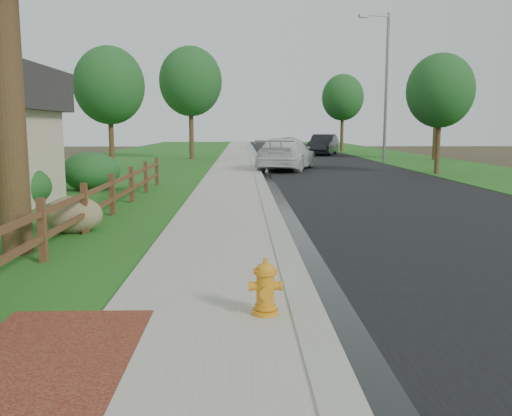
{
  "coord_description": "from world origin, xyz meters",
  "views": [
    {
      "loc": [
        -0.37,
        -5.9,
        2.22
      ],
      "look_at": [
        -0.11,
        3.52,
        0.82
      ],
      "focal_mm": 38.0,
      "sensor_mm": 36.0,
      "label": 1
    }
  ],
  "objects_px": {
    "ranch_fence": "(100,199)",
    "streetlight": "(384,79)",
    "dark_car_mid": "(289,145)",
    "white_suv": "(286,154)",
    "fire_hydrant": "(265,289)"
  },
  "relations": [
    {
      "from": "ranch_fence",
      "to": "streetlight",
      "type": "bearing_deg",
      "value": 61.09
    },
    {
      "from": "dark_car_mid",
      "to": "streetlight",
      "type": "height_order",
      "value": "streetlight"
    },
    {
      "from": "dark_car_mid",
      "to": "streetlight",
      "type": "xyz_separation_m",
      "value": [
        5.02,
        -10.35,
        4.43
      ]
    },
    {
      "from": "ranch_fence",
      "to": "white_suv",
      "type": "height_order",
      "value": "white_suv"
    },
    {
      "from": "fire_hydrant",
      "to": "dark_car_mid",
      "type": "xyz_separation_m",
      "value": [
        3.61,
        38.66,
        0.39
      ]
    },
    {
      "from": "ranch_fence",
      "to": "white_suv",
      "type": "relative_size",
      "value": 2.93
    },
    {
      "from": "fire_hydrant",
      "to": "streetlight",
      "type": "height_order",
      "value": "streetlight"
    },
    {
      "from": "fire_hydrant",
      "to": "streetlight",
      "type": "bearing_deg",
      "value": 73.04
    },
    {
      "from": "white_suv",
      "to": "fire_hydrant",
      "type": "bearing_deg",
      "value": 100.84
    },
    {
      "from": "dark_car_mid",
      "to": "streetlight",
      "type": "bearing_deg",
      "value": 131.1
    },
    {
      "from": "fire_hydrant",
      "to": "white_suv",
      "type": "relative_size",
      "value": 0.11
    },
    {
      "from": "dark_car_mid",
      "to": "white_suv",
      "type": "bearing_deg",
      "value": 99.84
    },
    {
      "from": "streetlight",
      "to": "white_suv",
      "type": "bearing_deg",
      "value": -139.07
    },
    {
      "from": "dark_car_mid",
      "to": "ranch_fence",
      "type": "bearing_deg",
      "value": 92.81
    },
    {
      "from": "white_suv",
      "to": "streetlight",
      "type": "bearing_deg",
      "value": -122.93
    }
  ]
}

